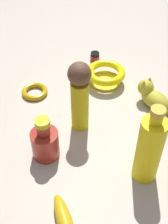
% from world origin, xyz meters
% --- Properties ---
extents(ground, '(2.00, 2.00, 0.00)m').
position_xyz_m(ground, '(0.00, 0.00, 0.00)').
color(ground, '#BCB29E').
extents(person_figure_adult, '(0.07, 0.07, 0.23)m').
position_xyz_m(person_figure_adult, '(0.02, -0.00, 0.13)').
color(person_figure_adult, gold).
rests_on(person_figure_adult, ground).
extents(bottle_short, '(0.08, 0.08, 0.14)m').
position_xyz_m(bottle_short, '(0.16, 0.03, 0.05)').
color(bottle_short, '#A22E20').
rests_on(bottle_short, ground).
extents(bottle_tall, '(0.06, 0.06, 0.24)m').
position_xyz_m(bottle_tall, '(-0.02, 0.25, 0.11)').
color(bottle_tall, yellow).
rests_on(bottle_tall, ground).
extents(bangle, '(0.09, 0.09, 0.02)m').
position_xyz_m(bangle, '(0.05, -0.21, 0.01)').
color(bangle, '#BD940A').
rests_on(bangle, ground).
extents(cat_figurine, '(0.07, 0.14, 0.09)m').
position_xyz_m(cat_figurine, '(-0.23, 0.06, 0.04)').
color(cat_figurine, gold).
rests_on(cat_figurine, ground).
extents(banana, '(0.08, 0.16, 0.04)m').
position_xyz_m(banana, '(0.23, 0.24, 0.02)').
color(banana, gold).
rests_on(banana, ground).
extents(nail_polish_jar, '(0.04, 0.04, 0.03)m').
position_xyz_m(nail_polish_jar, '(-0.23, -0.24, 0.02)').
color(nail_polish_jar, '#A32320').
rests_on(nail_polish_jar, ground).
extents(bowl, '(0.14, 0.14, 0.06)m').
position_xyz_m(bowl, '(-0.18, -0.12, 0.04)').
color(bowl, yellow).
rests_on(bowl, ground).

